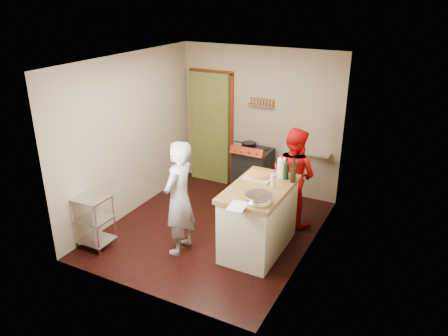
{
  "coord_description": "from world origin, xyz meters",
  "views": [
    {
      "loc": [
        2.9,
        -5.21,
        3.51
      ],
      "look_at": [
        0.2,
        0.0,
        1.07
      ],
      "focal_mm": 35.0,
      "sensor_mm": 36.0,
      "label": 1
    }
  ],
  "objects_px": {
    "wire_shelving": "(94,219)",
    "stove": "(253,171)",
    "person_red": "(293,176)",
    "island": "(259,217)",
    "person_stripe": "(179,198)"
  },
  "relations": [
    {
      "from": "stove",
      "to": "person_red",
      "type": "bearing_deg",
      "value": -32.67
    },
    {
      "from": "stove",
      "to": "island",
      "type": "height_order",
      "value": "island"
    },
    {
      "from": "wire_shelving",
      "to": "island",
      "type": "xyz_separation_m",
      "value": [
        2.13,
        1.01,
        0.08
      ]
    },
    {
      "from": "person_stripe",
      "to": "person_red",
      "type": "relative_size",
      "value": 1.05
    },
    {
      "from": "wire_shelving",
      "to": "island",
      "type": "bearing_deg",
      "value": 25.41
    },
    {
      "from": "person_red",
      "to": "person_stripe",
      "type": "bearing_deg",
      "value": 70.79
    },
    {
      "from": "island",
      "to": "person_red",
      "type": "xyz_separation_m",
      "value": [
        0.15,
        1.0,
        0.27
      ]
    },
    {
      "from": "person_stripe",
      "to": "person_red",
      "type": "distance_m",
      "value": 1.9
    },
    {
      "from": "stove",
      "to": "island",
      "type": "distance_m",
      "value": 1.8
    },
    {
      "from": "person_red",
      "to": "wire_shelving",
      "type": "bearing_deg",
      "value": 58.22
    },
    {
      "from": "person_stripe",
      "to": "island",
      "type": "bearing_deg",
      "value": 117.0
    },
    {
      "from": "stove",
      "to": "person_stripe",
      "type": "relative_size",
      "value": 0.61
    },
    {
      "from": "wire_shelving",
      "to": "person_red",
      "type": "height_order",
      "value": "person_red"
    },
    {
      "from": "wire_shelving",
      "to": "person_stripe",
      "type": "distance_m",
      "value": 1.31
    },
    {
      "from": "wire_shelving",
      "to": "stove",
      "type": "bearing_deg",
      "value": 63.15
    }
  ]
}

